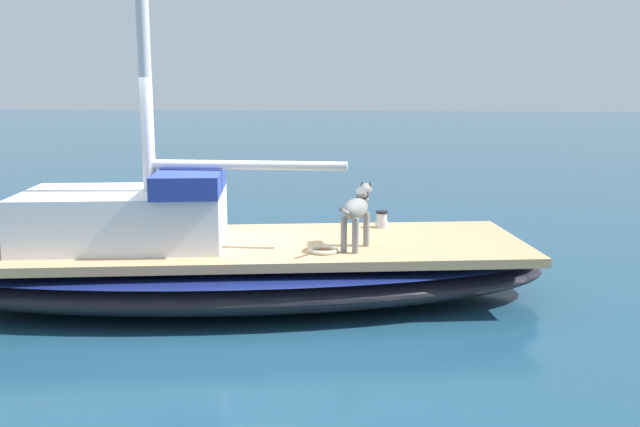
{
  "coord_description": "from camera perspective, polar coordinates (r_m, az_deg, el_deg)",
  "views": [
    {
      "loc": [
        -7.64,
        -1.83,
        2.42
      ],
      "look_at": [
        0.0,
        -1.0,
        1.01
      ],
      "focal_mm": 39.46,
      "sensor_mm": 36.0,
      "label": 1
    }
  ],
  "objects": [
    {
      "name": "ground_plane",
      "position": [
        8.22,
        -6.99,
        -6.8
      ],
      "size": [
        120.0,
        120.0,
        0.0
      ],
      "primitive_type": "plane",
      "color": "navy"
    },
    {
      "name": "sailboat_main",
      "position": [
        8.13,
        -7.05,
        -4.55
      ],
      "size": [
        3.75,
        7.57,
        0.66
      ],
      "color": "black",
      "rests_on": "ground"
    },
    {
      "name": "cabin_house",
      "position": [
        8.11,
        -15.07,
        -0.01
      ],
      "size": [
        1.77,
        2.44,
        0.84
      ],
      "color": "silver",
      "rests_on": "sailboat_main"
    },
    {
      "name": "dog_grey",
      "position": [
        7.62,
        3.01,
        0.27
      ],
      "size": [
        0.92,
        0.36,
        0.7
      ],
      "color": "gray",
      "rests_on": "sailboat_main"
    },
    {
      "name": "deck_winch",
      "position": [
        8.83,
        5.02,
        -0.5
      ],
      "size": [
        0.16,
        0.16,
        0.21
      ],
      "color": "#B7B7BC",
      "rests_on": "sailboat_main"
    },
    {
      "name": "coiled_rope",
      "position": [
        7.51,
        0.28,
        -2.99
      ],
      "size": [
        0.32,
        0.32,
        0.04
      ],
      "primitive_type": "torus",
      "color": "beige",
      "rests_on": "sailboat_main"
    }
  ]
}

